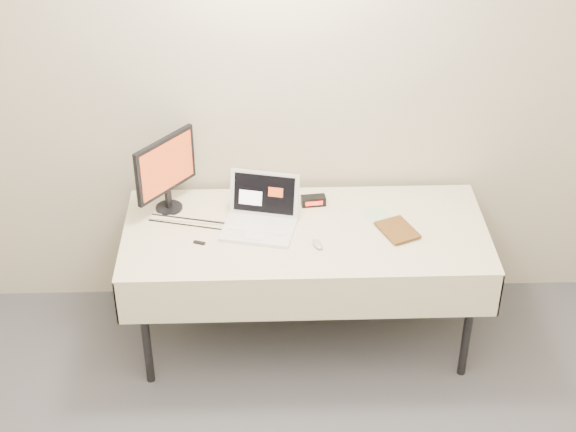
{
  "coord_description": "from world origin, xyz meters",
  "views": [
    {
      "loc": [
        -0.21,
        -1.64,
        3.3
      ],
      "look_at": [
        -0.09,
        1.99,
        0.86
      ],
      "focal_mm": 55.0,
      "sensor_mm": 36.0,
      "label": 1
    }
  ],
  "objects_px": {
    "laptop": "(261,215)",
    "book": "(385,218)",
    "table": "(305,240)",
    "monitor": "(166,169)"
  },
  "relations": [
    {
      "from": "laptop",
      "to": "book",
      "type": "distance_m",
      "value": 0.63
    },
    {
      "from": "table",
      "to": "monitor",
      "type": "distance_m",
      "value": 0.8
    },
    {
      "from": "laptop",
      "to": "monitor",
      "type": "height_order",
      "value": "monitor"
    },
    {
      "from": "monitor",
      "to": "book",
      "type": "relative_size",
      "value": 1.97
    },
    {
      "from": "monitor",
      "to": "book",
      "type": "bearing_deg",
      "value": -65.4
    },
    {
      "from": "table",
      "to": "book",
      "type": "xyz_separation_m",
      "value": [
        0.39,
        -0.07,
        0.17
      ]
    },
    {
      "from": "monitor",
      "to": "laptop",
      "type": "bearing_deg",
      "value": -69.82
    },
    {
      "from": "table",
      "to": "laptop",
      "type": "xyz_separation_m",
      "value": [
        -0.23,
        0.05,
        0.12
      ]
    },
    {
      "from": "table",
      "to": "laptop",
      "type": "relative_size",
      "value": 4.42
    },
    {
      "from": "laptop",
      "to": "book",
      "type": "xyz_separation_m",
      "value": [
        0.62,
        -0.12,
        0.05
      ]
    }
  ]
}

